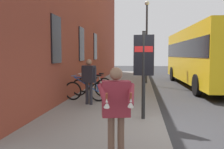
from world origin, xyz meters
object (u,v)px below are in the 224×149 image
pedestrian_near_bus (89,77)px  tourist_with_hotdogs (116,104)px  bicycle_far_end (86,91)px  bicycle_leaning_wall (94,84)px  city_bus (203,54)px  bicycle_mid_rack (91,87)px  transit_info_sign (144,61)px  street_lamp (147,35)px

pedestrian_near_bus → tourist_with_hotdogs: size_ratio=1.03×
bicycle_far_end → tourist_with_hotdogs: (-5.23, -1.72, 0.58)m
bicycle_leaning_wall → city_bus: 7.06m
bicycle_mid_rack → transit_info_sign: (-3.44, -2.19, 1.21)m
bicycle_far_end → transit_info_sign: bearing=-137.7°
bicycle_far_end → transit_info_sign: (-2.40, -2.18, 1.21)m
bicycle_mid_rack → pedestrian_near_bus: size_ratio=1.10×
tourist_with_hotdogs → transit_info_sign: bearing=-9.1°
bicycle_far_end → tourist_with_hotdogs: size_ratio=1.13×
tourist_with_hotdogs → pedestrian_near_bus: bearing=17.6°
bicycle_leaning_wall → transit_info_sign: bearing=-152.9°
tourist_with_hotdogs → city_bus: bearing=-20.0°
bicycle_far_end → city_bus: city_bus is taller
tourist_with_hotdogs → street_lamp: bearing=-3.5°
bicycle_leaning_wall → tourist_with_hotdogs: (-7.23, -1.79, 0.58)m
bicycle_far_end → bicycle_mid_rack: (1.04, 0.01, 0.00)m
city_bus → pedestrian_near_bus: size_ratio=6.57×
pedestrian_near_bus → street_lamp: (6.86, -2.15, 2.02)m
pedestrian_near_bus → transit_info_sign: bearing=-132.2°
street_lamp → city_bus: bearing=-97.1°
transit_info_sign → city_bus: city_bus is taller
tourist_with_hotdogs → bicycle_leaning_wall: bearing=13.9°
bicycle_mid_rack → city_bus: city_bus is taller
bicycle_leaning_wall → tourist_with_hotdogs: size_ratio=1.12×
pedestrian_near_bus → bicycle_far_end: bearing=22.4°
bicycle_far_end → city_bus: size_ratio=0.17×
bicycle_far_end → pedestrian_near_bus: 0.94m
transit_info_sign → street_lamp: size_ratio=0.47×
street_lamp → bicycle_mid_rack: bearing=154.7°
transit_info_sign → pedestrian_near_bus: (1.73, 1.90, -0.61)m
tourist_with_hotdogs → street_lamp: 11.63m
street_lamp → transit_info_sign: bearing=178.4°
bicycle_mid_rack → bicycle_leaning_wall: 0.96m
bicycle_far_end → tourist_with_hotdogs: tourist_with_hotdogs is taller
bicycle_far_end → city_bus: bearing=-44.7°
city_bus → street_lamp: street_lamp is taller
bicycle_mid_rack → tourist_with_hotdogs: tourist_with_hotdogs is taller
transit_info_sign → city_bus: 8.92m
bicycle_mid_rack → bicycle_leaning_wall: size_ratio=1.01×
bicycle_far_end → street_lamp: size_ratio=0.35×
bicycle_mid_rack → transit_info_sign: size_ratio=0.74×
bicycle_leaning_wall → city_bus: bearing=-56.9°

